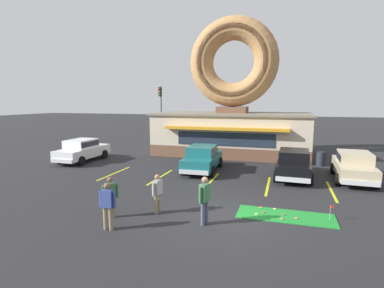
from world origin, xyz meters
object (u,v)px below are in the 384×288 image
Objects in this scene: car_black at (294,163)px; putting_flag_pin at (331,209)px; pedestrian_hooded_kid at (205,198)px; traffic_light_pole at (161,107)px; golf_ball at (267,215)px; car_teal at (202,157)px; car_white at (82,149)px; trash_bin at (321,159)px; pedestrian_leather_jacket_man at (157,192)px; pedestrian_clipboard_woman at (108,204)px; pedestrian_blue_sweater_man at (110,195)px; car_champagne at (354,165)px.

putting_flag_pin is at bearing -79.07° from car_black.
traffic_light_pole is at bearing 117.36° from pedestrian_hooded_kid.
car_teal reaches higher than golf_ball.
car_white is 0.99× the size of car_teal.
pedestrian_hooded_kid is at bearing -74.10° from car_teal.
pedestrian_hooded_kid reaches higher than golf_ball.
pedestrian_hooded_kid is at bearing -111.86° from car_black.
trash_bin is at bearing 66.91° from pedestrian_hooded_kid.
pedestrian_leather_jacket_man is 2.14m from pedestrian_clipboard_woman.
golf_ball is 6.56m from car_black.
trash_bin is at bearing 74.28° from golf_ball.
trash_bin is (4.96, 11.64, -0.46)m from pedestrian_hooded_kid.
pedestrian_clipboard_woman is 1.67× the size of trash_bin.
golf_ball is 0.01× the size of car_black.
golf_ball is 2.65m from pedestrian_hooded_kid.
traffic_light_pole is at bearing 129.53° from putting_flag_pin.
pedestrian_blue_sweater_man is at bearing -162.03° from golf_ball.
pedestrian_hooded_kid is 0.30× the size of traffic_light_pole.
car_white is at bearing 140.38° from pedestrian_leather_jacket_man.
pedestrian_hooded_kid reaches higher than car_white.
car_champagne is 13.26m from pedestrian_clipboard_woman.
putting_flag_pin is at bearing 22.93° from pedestrian_clipboard_woman.
car_teal is 2.99× the size of pedestrian_blue_sweater_man.
trash_bin is at bearing 11.91° from car_white.
pedestrian_hooded_kid is (3.50, 0.43, 0.11)m from pedestrian_blue_sweater_man.
pedestrian_blue_sweater_man is 1.11m from pedestrian_clipboard_woman.
putting_flag_pin is 22.08m from traffic_light_pole.
car_champagne is 2.84× the size of pedestrian_clipboard_woman.
pedestrian_clipboard_woman reaches higher than car_black.
trash_bin is (8.47, 12.07, -0.35)m from pedestrian_blue_sweater_man.
pedestrian_leather_jacket_man is at bearing 63.06° from pedestrian_clipboard_woman.
traffic_light_pole is (1.74, 10.32, 2.84)m from car_white.
pedestrian_leather_jacket_man is 1.58× the size of trash_bin.
pedestrian_hooded_kid is (-4.32, -1.68, 0.52)m from putting_flag_pin.
pedestrian_hooded_kid is at bearing -113.09° from trash_bin.
trash_bin is at bearing 64.48° from car_black.
pedestrian_hooded_kid is 21.04m from traffic_light_pole.
car_white reaches higher than pedestrian_leather_jacket_man.
trash_bin is (7.20, 3.81, -0.37)m from car_teal.
trash_bin is (7.95, 13.05, -0.40)m from pedestrian_clipboard_woman.
car_champagne is 10.23m from pedestrian_hooded_kid.
car_black reaches higher than putting_flag_pin.
pedestrian_blue_sweater_man is at bearing -138.77° from car_champagne.
pedestrian_leather_jacket_man is 0.27× the size of traffic_light_pole.
car_white is 2.96× the size of pedestrian_blue_sweater_man.
car_black is at bearing -115.52° from trash_bin.
pedestrian_leather_jacket_man is 13.15m from trash_bin.
car_white is at bearing -99.56° from traffic_light_pole.
pedestrian_leather_jacket_man is at bearing -122.08° from trash_bin.
car_black is at bearing -174.41° from car_champagne.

